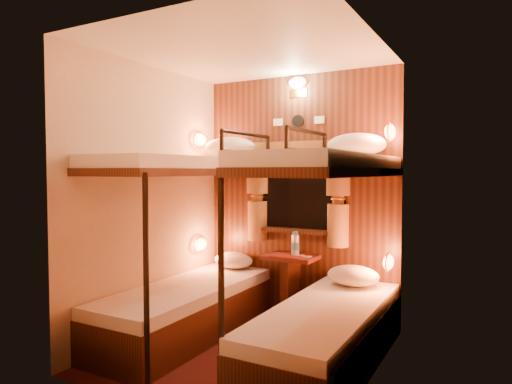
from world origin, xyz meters
The scene contains 22 objects.
floor centered at (0.00, 0.00, 0.00)m, with size 2.10×2.10×0.00m, color #360F0E.
ceiling centered at (0.00, 0.00, 2.40)m, with size 2.10×2.10×0.00m, color silver.
wall_back centered at (0.00, 1.05, 1.20)m, with size 2.40×2.40×0.00m, color #C6B293.
wall_front centered at (0.00, -1.05, 1.20)m, with size 2.40×2.40×0.00m, color #C6B293.
wall_left centered at (-1.00, 0.00, 1.20)m, with size 2.40×2.40×0.00m, color #C6B293.
wall_right centered at (1.00, 0.00, 1.20)m, with size 2.40×2.40×0.00m, color #C6B293.
back_panel centered at (0.00, 1.04, 1.20)m, with size 2.00×0.03×2.40m, color black.
bunk_left centered at (-0.65, 0.07, 0.56)m, with size 0.72×1.90×1.82m.
bunk_right centered at (0.65, 0.07, 0.56)m, with size 0.72×1.90×1.82m.
window centered at (0.00, 1.00, 1.18)m, with size 1.00×0.12×0.79m.
curtains centered at (0.00, 0.97, 1.26)m, with size 1.10×0.22×1.00m.
back_fixtures centered at (0.00, 1.00, 2.25)m, with size 0.54×0.09×0.48m.
reading_lamps centered at (0.00, 0.70, 1.24)m, with size 2.00×0.20×1.25m.
table centered at (0.00, 0.85, 0.41)m, with size 0.50×0.34×0.66m.
bottle_left centered at (0.02, 0.88, 0.75)m, with size 0.06×0.06×0.22m.
bottle_right centered at (0.05, 0.85, 0.75)m, with size 0.07×0.07×0.23m.
sachet_a centered at (0.17, 0.83, 0.65)m, with size 0.08×0.06×0.01m, color silver.
sachet_b centered at (0.10, 0.86, 0.65)m, with size 0.08×0.06×0.01m, color silver.
pillow_lower_left centered at (-0.65, 0.86, 0.54)m, with size 0.42×0.30×0.17m, color white.
pillow_lower_right centered at (0.65, 0.74, 0.55)m, with size 0.45×0.32×0.18m, color white.
pillow_upper_left centered at (-0.65, 0.79, 1.69)m, with size 0.55×0.39×0.21m, color white.
pillow_upper_right centered at (0.65, 0.80, 1.69)m, with size 0.52×0.37×0.20m, color white.
Camera 1 is at (1.80, -3.13, 1.46)m, focal length 32.00 mm.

